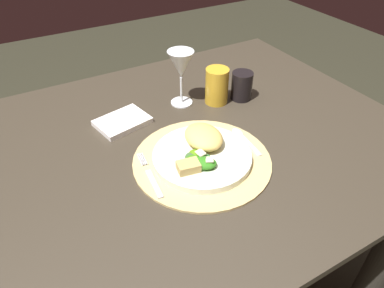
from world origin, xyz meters
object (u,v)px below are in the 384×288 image
(dining_table, at_px, (178,189))
(dinner_plate, at_px, (202,157))
(spoon, at_px, (242,137))
(wine_glass, at_px, (181,66))
(napkin, at_px, (122,122))
(amber_tumbler, at_px, (217,86))
(fork, at_px, (151,177))
(dark_tumbler, at_px, (242,86))

(dining_table, distance_m, dinner_plate, 0.22)
(spoon, bearing_deg, wine_glass, 102.08)
(napkin, height_order, amber_tumbler, amber_tumbler)
(dining_table, relative_size, fork, 7.89)
(fork, bearing_deg, napkin, 84.61)
(fork, bearing_deg, dining_table, 40.24)
(spoon, xyz_separation_m, dark_tumbler, (0.12, 0.18, 0.04))
(dining_table, bearing_deg, napkin, 122.48)
(spoon, bearing_deg, dining_table, 153.32)
(dinner_plate, distance_m, dark_tumbler, 0.33)
(fork, distance_m, dark_tumbler, 0.45)
(dining_table, height_order, dark_tumbler, dark_tumbler)
(fork, bearing_deg, amber_tumbler, 34.38)
(dining_table, distance_m, spoon, 0.26)
(fork, relative_size, wine_glass, 0.96)
(dinner_plate, height_order, napkin, dinner_plate)
(spoon, height_order, wine_glass, wine_glass)
(napkin, bearing_deg, wine_glass, 5.06)
(dining_table, relative_size, dark_tumbler, 14.57)
(amber_tumbler, xyz_separation_m, dark_tumbler, (0.08, -0.02, -0.01))
(dinner_plate, relative_size, napkin, 1.73)
(napkin, bearing_deg, fork, -95.39)
(fork, bearing_deg, dark_tumbler, 26.45)
(dining_table, xyz_separation_m, wine_glass, (0.11, 0.17, 0.30))
(dining_table, relative_size, spoon, 9.93)
(napkin, relative_size, amber_tumbler, 1.28)
(spoon, height_order, amber_tumbler, amber_tumbler)
(fork, relative_size, spoon, 1.26)
(amber_tumbler, bearing_deg, dark_tumbler, -14.40)
(dining_table, xyz_separation_m, fork, (-0.12, -0.10, 0.19))
(spoon, relative_size, napkin, 0.92)
(spoon, xyz_separation_m, wine_glass, (-0.05, 0.25, 0.11))
(dinner_plate, height_order, spoon, dinner_plate)
(napkin, bearing_deg, spoon, -42.03)
(dining_table, distance_m, napkin, 0.26)
(dinner_plate, bearing_deg, fork, 178.76)
(dining_table, distance_m, fork, 0.24)
(spoon, bearing_deg, dinner_plate, -170.62)
(dining_table, relative_size, dinner_plate, 5.25)
(fork, xyz_separation_m, napkin, (0.02, 0.25, -0.00))
(napkin, relative_size, dark_tumbler, 1.60)
(napkin, bearing_deg, amber_tumbler, -5.43)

